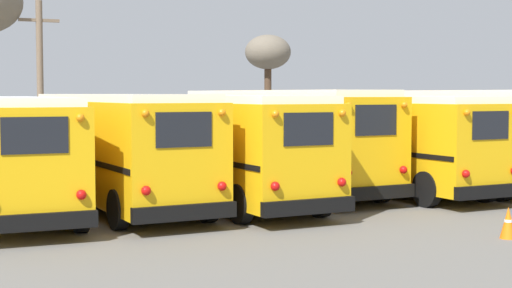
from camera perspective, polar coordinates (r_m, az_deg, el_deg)
The scene contains 11 objects.
ground_plane at distance 24.69m, azimuth -0.40°, elevation -3.78°, with size 160.00×160.00×0.00m, color #66635E.
school_bus_0 at distance 21.97m, azimuth -17.55°, elevation -0.41°, with size 2.90×10.44×3.12m.
school_bus_1 at distance 22.55m, azimuth -10.11°, elevation -0.12°, with size 2.85×10.43×3.19m.
school_bus_2 at distance 23.02m, azimuth -2.68°, elevation -0.02°, with size 2.86×10.32×3.16m.
school_bus_3 at distance 25.95m, azimuth 1.73°, elevation 0.56°, with size 2.95×10.85×3.32m.
school_bus_4 at distance 25.90m, azimuth 9.40°, elevation 0.31°, with size 2.65×9.72×3.12m.
school_bus_5 at distance 28.05m, azimuth 13.80°, elevation 0.71°, with size 2.66×10.67×3.32m.
utility_pole at distance 36.88m, azimuth -15.43°, elevation 4.54°, with size 1.80×0.30×7.39m.
bare_tree_1 at distance 45.16m, azimuth 0.87°, elevation 6.48°, with size 2.64×2.64×6.58m.
fence_line at distance 31.42m, azimuth -6.13°, elevation -0.37°, with size 22.80×0.06×1.42m.
traffic_cone at distance 18.28m, azimuth 17.87°, elevation -5.46°, with size 0.36×0.36×0.71m.
Camera 1 is at (-10.37, -22.17, 3.20)m, focal length 55.00 mm.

